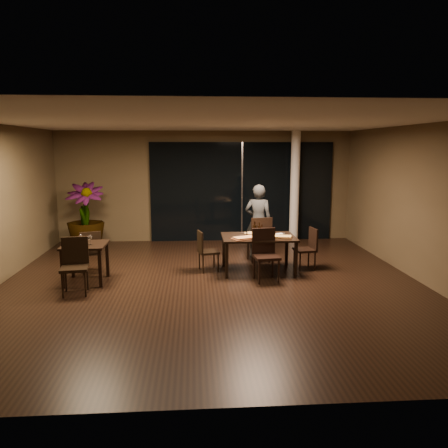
# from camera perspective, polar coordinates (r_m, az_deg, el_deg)

# --- Properties ---
(ground) EXTENTS (8.00, 8.00, 0.00)m
(ground) POSITION_cam_1_polar(r_m,az_deg,el_deg) (8.36, -1.58, -7.85)
(ground) COLOR black
(ground) RESTS_ON ground
(wall_back) EXTENTS (8.00, 0.10, 3.00)m
(wall_back) POSITION_cam_1_polar(r_m,az_deg,el_deg) (12.05, -2.45, 4.94)
(wall_back) COLOR #4C3F29
(wall_back) RESTS_ON ground
(wall_front) EXTENTS (8.00, 0.10, 3.00)m
(wall_front) POSITION_cam_1_polar(r_m,az_deg,el_deg) (4.05, 0.78, -5.18)
(wall_front) COLOR #4C3F29
(wall_front) RESTS_ON ground
(wall_right) EXTENTS (0.10, 8.00, 3.00)m
(wall_right) POSITION_cam_1_polar(r_m,az_deg,el_deg) (9.14, 24.68, 2.42)
(wall_right) COLOR #4C3F29
(wall_right) RESTS_ON ground
(ceiling) EXTENTS (8.00, 8.00, 0.04)m
(ceiling) POSITION_cam_1_polar(r_m,az_deg,el_deg) (7.97, -1.69, 13.30)
(ceiling) COLOR silver
(ceiling) RESTS_ON wall_back
(window_panel) EXTENTS (5.00, 0.06, 2.70)m
(window_panel) POSITION_cam_1_polar(r_m,az_deg,el_deg) (12.04, 2.35, 4.22)
(window_panel) COLOR black
(window_panel) RESTS_ON ground
(column) EXTENTS (0.24, 0.24, 3.00)m
(column) POSITION_cam_1_polar(r_m,az_deg,el_deg) (11.96, 9.22, 4.78)
(column) COLOR white
(column) RESTS_ON ground
(main_table) EXTENTS (1.50, 1.00, 0.75)m
(main_table) POSITION_cam_1_polar(r_m,az_deg,el_deg) (9.05, 4.52, -2.06)
(main_table) COLOR black
(main_table) RESTS_ON ground
(side_table) EXTENTS (0.80, 0.80, 0.75)m
(side_table) POSITION_cam_1_polar(r_m,az_deg,el_deg) (8.72, -17.68, -3.32)
(side_table) COLOR black
(side_table) RESTS_ON ground
(chair_main_far) EXTENTS (0.54, 0.54, 1.04)m
(chair_main_far) POSITION_cam_1_polar(r_m,az_deg,el_deg) (9.81, 4.70, -1.70)
(chair_main_far) COLOR black
(chair_main_far) RESTS_ON ground
(chair_main_near) EXTENTS (0.52, 0.52, 1.00)m
(chair_main_near) POSITION_cam_1_polar(r_m,az_deg,el_deg) (8.53, 5.39, -3.61)
(chair_main_near) COLOR black
(chair_main_near) RESTS_ON ground
(chair_main_left) EXTENTS (0.47, 0.47, 0.85)m
(chair_main_left) POSITION_cam_1_polar(r_m,az_deg,el_deg) (9.10, -2.49, -3.26)
(chair_main_left) COLOR black
(chair_main_left) RESTS_ON ground
(chair_main_right) EXTENTS (0.46, 0.46, 0.88)m
(chair_main_right) POSITION_cam_1_polar(r_m,az_deg,el_deg) (9.43, 10.95, -2.87)
(chair_main_right) COLOR black
(chair_main_right) RESTS_ON ground
(chair_side_far) EXTENTS (0.52, 0.52, 0.89)m
(chair_side_far) POSITION_cam_1_polar(r_m,az_deg,el_deg) (9.32, -17.02, -3.24)
(chair_side_far) COLOR black
(chair_side_far) RESTS_ON ground
(chair_side_near) EXTENTS (0.52, 0.52, 0.99)m
(chair_side_near) POSITION_cam_1_polar(r_m,az_deg,el_deg) (8.18, -18.89, -4.76)
(chair_side_near) COLOR black
(chair_side_near) RESTS_ON ground
(diner) EXTENTS (0.67, 0.53, 1.72)m
(diner) POSITION_cam_1_polar(r_m,az_deg,el_deg) (10.19, 4.50, 0.36)
(diner) COLOR #2C2F31
(diner) RESTS_ON ground
(potted_plant) EXTENTS (1.01, 1.01, 1.69)m
(potted_plant) POSITION_cam_1_polar(r_m,az_deg,el_deg) (11.57, -17.67, 0.98)
(potted_plant) COLOR #1C511B
(potted_plant) RESTS_ON ground
(pizza_board_left) EXTENTS (0.67, 0.53, 0.01)m
(pizza_board_left) POSITION_cam_1_polar(r_m,az_deg,el_deg) (8.78, 2.89, -1.87)
(pizza_board_left) COLOR #4E2A19
(pizza_board_left) RESTS_ON main_table
(pizza_board_right) EXTENTS (0.61, 0.44, 0.01)m
(pizza_board_right) POSITION_cam_1_polar(r_m,az_deg,el_deg) (8.94, 7.09, -1.71)
(pizza_board_right) COLOR #412A15
(pizza_board_right) RESTS_ON main_table
(oblong_pizza_left) EXTENTS (0.52, 0.40, 0.02)m
(oblong_pizza_left) POSITION_cam_1_polar(r_m,az_deg,el_deg) (8.77, 2.89, -1.77)
(oblong_pizza_left) COLOR maroon
(oblong_pizza_left) RESTS_ON pizza_board_left
(oblong_pizza_right) EXTENTS (0.54, 0.34, 0.02)m
(oblong_pizza_right) POSITION_cam_1_polar(r_m,az_deg,el_deg) (8.94, 7.09, -1.61)
(oblong_pizza_right) COLOR maroon
(oblong_pizza_right) RESTS_ON pizza_board_right
(round_pizza) EXTENTS (0.28, 0.28, 0.01)m
(round_pizza) POSITION_cam_1_polar(r_m,az_deg,el_deg) (9.29, 3.59, -1.21)
(round_pizza) COLOR red
(round_pizza) RESTS_ON main_table
(bottle_a) EXTENTS (0.07, 0.07, 0.31)m
(bottle_a) POSITION_cam_1_polar(r_m,az_deg,el_deg) (9.04, 4.04, -0.58)
(bottle_a) COLOR black
(bottle_a) RESTS_ON main_table
(bottle_b) EXTENTS (0.05, 0.05, 0.25)m
(bottle_b) POSITION_cam_1_polar(r_m,az_deg,el_deg) (9.01, 4.97, -0.83)
(bottle_b) COLOR black
(bottle_b) RESTS_ON main_table
(bottle_c) EXTENTS (0.06, 0.06, 0.28)m
(bottle_c) POSITION_cam_1_polar(r_m,az_deg,el_deg) (9.08, 4.61, -0.63)
(bottle_c) COLOR black
(bottle_c) RESTS_ON main_table
(tumbler_left) EXTENTS (0.07, 0.07, 0.08)m
(tumbler_left) POSITION_cam_1_polar(r_m,az_deg,el_deg) (9.08, 2.88, -1.26)
(tumbler_left) COLOR white
(tumbler_left) RESTS_ON main_table
(tumbler_right) EXTENTS (0.07, 0.07, 0.08)m
(tumbler_right) POSITION_cam_1_polar(r_m,az_deg,el_deg) (9.20, 5.78, -1.13)
(tumbler_right) COLOR white
(tumbler_right) RESTS_ON main_table
(napkin_near) EXTENTS (0.20, 0.16, 0.01)m
(napkin_near) POSITION_cam_1_polar(r_m,az_deg,el_deg) (8.99, 7.99, -1.67)
(napkin_near) COLOR white
(napkin_near) RESTS_ON main_table
(napkin_far) EXTENTS (0.20, 0.16, 0.01)m
(napkin_far) POSITION_cam_1_polar(r_m,az_deg,el_deg) (9.29, 7.37, -1.28)
(napkin_far) COLOR white
(napkin_far) RESTS_ON main_table
(wine_glass_a) EXTENTS (0.07, 0.07, 0.16)m
(wine_glass_a) POSITION_cam_1_polar(r_m,az_deg,el_deg) (8.76, -18.19, -1.89)
(wine_glass_a) COLOR white
(wine_glass_a) RESTS_ON side_table
(wine_glass_b) EXTENTS (0.08, 0.08, 0.18)m
(wine_glass_b) POSITION_cam_1_polar(r_m,az_deg,el_deg) (8.58, -17.09, -2.03)
(wine_glass_b) COLOR white
(wine_glass_b) RESTS_ON side_table
(side_napkin) EXTENTS (0.21, 0.17, 0.01)m
(side_napkin) POSITION_cam_1_polar(r_m,az_deg,el_deg) (8.53, -17.97, -2.70)
(side_napkin) COLOR white
(side_napkin) RESTS_ON side_table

